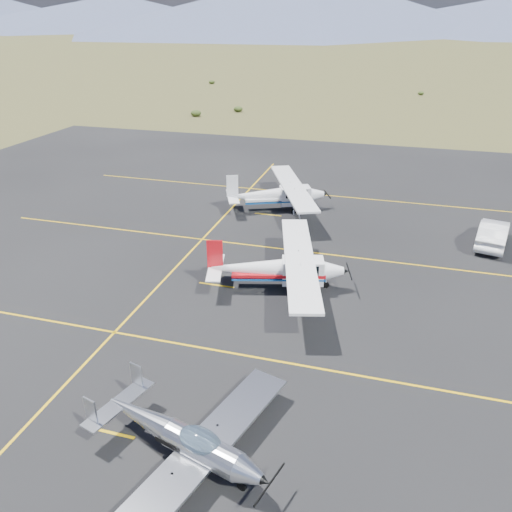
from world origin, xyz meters
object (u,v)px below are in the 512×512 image
at_px(aircraft_low_wing, 185,439).
at_px(aircraft_plain, 278,194).
at_px(sedan, 493,233).
at_px(aircraft_cessna, 278,267).

xyz_separation_m(aircraft_low_wing, aircraft_plain, (-2.67, 23.59, 0.33)).
distance_m(aircraft_low_wing, sedan, 24.25).
bearing_deg(sedan, aircraft_cessna, 50.17).
distance_m(aircraft_low_wing, aircraft_cessna, 12.03).
relative_size(aircraft_plain, sedan, 2.24).
relative_size(aircraft_low_wing, aircraft_plain, 0.82).
height_order(aircraft_plain, sedan, aircraft_plain).
bearing_deg(aircraft_plain, sedan, -33.09).
height_order(aircraft_low_wing, aircraft_plain, aircraft_plain).
relative_size(aircraft_low_wing, sedan, 1.84).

